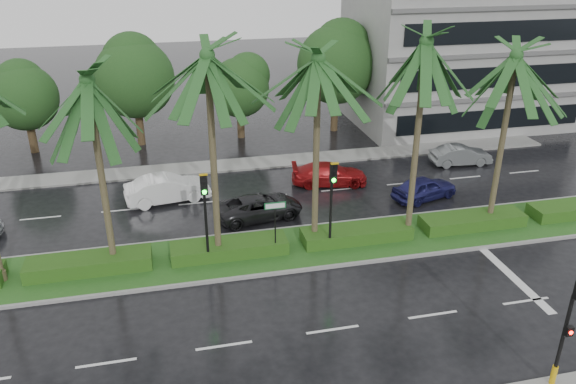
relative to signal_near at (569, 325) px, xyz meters
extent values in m
plane|color=black|center=(-6.00, 9.39, -2.50)|extent=(120.00, 120.00, 0.00)
cube|color=gray|center=(-6.00, 21.39, -2.44)|extent=(40.00, 2.00, 0.12)
cube|color=gray|center=(-6.00, 10.39, -2.43)|extent=(36.00, 4.00, 0.14)
cube|color=#22541C|center=(-6.00, 10.39, -2.36)|extent=(35.60, 3.70, 0.02)
cube|color=#1D4313|center=(-15.00, 10.39, -2.05)|extent=(5.20, 1.40, 0.60)
cube|color=#1D4313|center=(-9.00, 10.39, -2.05)|extent=(5.20, 1.40, 0.60)
cube|color=#1D4313|center=(-3.00, 10.39, -2.05)|extent=(5.20, 1.40, 0.60)
cube|color=#1D4313|center=(3.00, 10.39, -2.05)|extent=(5.20, 1.40, 0.60)
cube|color=silver|center=(-18.00, 16.39, -2.50)|extent=(2.00, 0.12, 0.01)
cube|color=silver|center=(-14.00, 4.39, -2.50)|extent=(2.00, 0.12, 0.01)
cube|color=silver|center=(-14.00, 16.39, -2.50)|extent=(2.00, 0.12, 0.01)
cube|color=silver|center=(-10.00, 4.39, -2.50)|extent=(2.00, 0.12, 0.01)
cube|color=silver|center=(-10.00, 16.39, -2.50)|extent=(2.00, 0.12, 0.01)
cube|color=silver|center=(-6.00, 4.39, -2.50)|extent=(2.00, 0.12, 0.01)
cube|color=silver|center=(-6.00, 16.39, -2.50)|extent=(2.00, 0.12, 0.01)
cube|color=silver|center=(-2.00, 4.39, -2.50)|extent=(2.00, 0.12, 0.01)
cube|color=silver|center=(-2.00, 16.39, -2.50)|extent=(2.00, 0.12, 0.01)
cube|color=silver|center=(2.00, 4.39, -2.50)|extent=(2.00, 0.12, 0.01)
cube|color=silver|center=(2.00, 16.39, -2.50)|extent=(2.00, 0.12, 0.01)
cube|color=silver|center=(6.00, 16.39, -2.50)|extent=(2.00, 0.12, 0.01)
cube|color=silver|center=(10.00, 16.39, -2.50)|extent=(2.00, 0.12, 0.01)
cube|color=silver|center=(2.50, 6.39, -2.50)|extent=(0.40, 6.00, 0.01)
cylinder|color=#453C27|center=(-18.50, 10.39, -2.13)|extent=(0.40, 0.40, 0.44)
cylinder|color=#453C27|center=(-14.00, 10.49, 1.73)|extent=(0.28, 0.28, 8.16)
cylinder|color=#453C27|center=(-14.00, 10.49, -2.13)|extent=(0.40, 0.40, 0.44)
cylinder|color=#453C27|center=(-9.50, 10.29, 2.10)|extent=(0.28, 0.28, 8.91)
cylinder|color=#453C27|center=(-9.50, 10.29, -2.13)|extent=(0.40, 0.40, 0.44)
cylinder|color=#453C27|center=(-5.00, 10.59, 1.92)|extent=(0.28, 0.28, 8.54)
cylinder|color=#453C27|center=(-5.00, 10.59, -2.13)|extent=(0.40, 0.40, 0.44)
cylinder|color=#453C27|center=(-0.50, 10.19, 2.20)|extent=(0.28, 0.28, 9.11)
cylinder|color=#453C27|center=(-0.50, 10.19, -2.13)|extent=(0.40, 0.40, 0.44)
cylinder|color=#453C27|center=(4.00, 10.49, 1.79)|extent=(0.28, 0.28, 8.30)
cylinder|color=#453C27|center=(4.00, 10.49, -2.13)|extent=(0.40, 0.40, 0.44)
cylinder|color=black|center=(0.00, 0.09, -0.68)|extent=(0.12, 0.12, 3.40)
cylinder|color=gold|center=(0.00, 0.09, -2.03)|extent=(0.18, 0.18, 0.70)
cube|color=black|center=(0.00, -0.07, -0.18)|extent=(0.22, 0.16, 0.32)
cylinder|color=#FF0C05|center=(0.00, -0.16, -0.18)|extent=(0.12, 0.03, 0.12)
cylinder|color=black|center=(-10.00, 9.79, -0.65)|extent=(0.12, 0.12, 3.40)
cube|color=black|center=(-10.00, 9.61, 1.50)|extent=(0.30, 0.18, 0.90)
cube|color=gold|center=(-10.00, 9.49, 1.98)|extent=(0.34, 0.12, 0.06)
cylinder|color=black|center=(-10.00, 9.51, 1.80)|extent=(0.18, 0.04, 0.18)
cylinder|color=black|center=(-10.00, 9.51, 1.50)|extent=(0.18, 0.04, 0.18)
cylinder|color=#0CE519|center=(-10.00, 9.51, 1.20)|extent=(0.18, 0.04, 0.18)
cylinder|color=black|center=(-4.50, 9.79, -0.65)|extent=(0.12, 0.12, 3.40)
cube|color=black|center=(-4.50, 9.61, 1.50)|extent=(0.30, 0.18, 0.90)
cube|color=gold|center=(-4.50, 9.49, 1.98)|extent=(0.34, 0.12, 0.06)
cylinder|color=black|center=(-4.50, 9.51, 1.80)|extent=(0.18, 0.04, 0.18)
cylinder|color=black|center=(-4.50, 9.51, 1.50)|extent=(0.18, 0.04, 0.18)
cylinder|color=#0CE519|center=(-4.50, 9.51, 1.20)|extent=(0.18, 0.04, 0.18)
cylinder|color=black|center=(-7.00, 9.89, -1.05)|extent=(0.06, 0.06, 2.60)
cube|color=#0C5926|center=(-7.00, 9.86, 0.10)|extent=(0.95, 0.04, 0.30)
cube|color=white|center=(-7.00, 9.84, 0.10)|extent=(0.85, 0.01, 0.22)
cylinder|color=#3B2D1B|center=(-20.00, 26.89, -1.46)|extent=(0.52, 0.52, 2.08)
sphere|color=#153816|center=(-20.00, 26.89, 1.25)|extent=(4.29, 4.29, 4.29)
sphere|color=#153816|center=(-20.00, 27.19, 2.08)|extent=(3.21, 3.21, 3.21)
cylinder|color=#3B2D1B|center=(-13.00, 26.89, -1.22)|extent=(0.52, 0.52, 2.57)
sphere|color=#153816|center=(-13.00, 26.89, 2.12)|extent=(5.28, 5.28, 5.28)
sphere|color=#153816|center=(-13.00, 27.19, 3.14)|extent=(3.96, 3.96, 3.96)
cylinder|color=#3B2D1B|center=(-6.00, 26.89, -1.50)|extent=(0.52, 0.52, 2.01)
sphere|color=#153816|center=(-6.00, 26.89, 1.12)|extent=(4.14, 4.14, 4.14)
sphere|color=#153816|center=(-6.00, 27.19, 1.93)|extent=(3.11, 3.11, 3.11)
cylinder|color=#3B2D1B|center=(1.00, 26.89, -1.14)|extent=(0.52, 0.52, 2.72)
sphere|color=#153816|center=(1.00, 26.89, 2.39)|extent=(5.60, 5.60, 5.60)
sphere|color=#153816|center=(1.00, 27.19, 3.48)|extent=(4.20, 4.20, 4.20)
cylinder|color=#3B2D1B|center=(8.00, 26.89, -1.33)|extent=(0.52, 0.52, 2.34)
sphere|color=#153816|center=(8.00, 26.89, 1.71)|extent=(4.81, 4.81, 4.81)
sphere|color=#153816|center=(8.00, 27.19, 2.64)|extent=(3.61, 3.61, 3.61)
cube|color=gray|center=(11.00, 27.39, 3.50)|extent=(16.00, 10.00, 12.00)
imported|color=white|center=(-11.50, 17.01, -1.76)|extent=(2.25, 4.69, 1.48)
imported|color=black|center=(-7.00, 13.93, -1.88)|extent=(2.79, 4.74, 1.24)
imported|color=maroon|center=(-2.26, 17.28, -1.87)|extent=(2.48, 4.60, 1.27)
imported|color=navy|center=(2.24, 14.19, -1.86)|extent=(2.50, 4.03, 1.28)
imported|color=slate|center=(6.74, 18.44, -1.88)|extent=(1.57, 3.88, 1.25)
camera|label=1|loc=(-11.32, -11.50, 10.61)|focal=35.00mm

